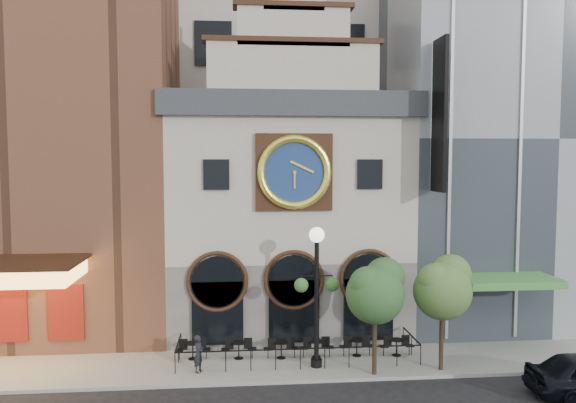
# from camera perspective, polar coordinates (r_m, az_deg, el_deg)

# --- Properties ---
(ground) EXTENTS (120.00, 120.00, 0.00)m
(ground) POSITION_cam_1_polar(r_m,az_deg,el_deg) (24.07, 1.60, -18.03)
(ground) COLOR black
(ground) RESTS_ON ground
(sidewalk) EXTENTS (44.00, 5.00, 0.15)m
(sidewalk) POSITION_cam_1_polar(r_m,az_deg,el_deg) (26.35, 0.93, -15.83)
(sidewalk) COLOR gray
(sidewalk) RESTS_ON ground
(clock_building) EXTENTS (12.60, 8.78, 18.65)m
(clock_building) POSITION_cam_1_polar(r_m,az_deg,el_deg) (30.15, -0.14, -0.38)
(clock_building) COLOR #605E5B
(clock_building) RESTS_ON ground
(theater_building) EXTENTS (14.00, 15.60, 25.00)m
(theater_building) POSITION_cam_1_polar(r_m,az_deg,el_deg) (33.87, -23.32, 9.81)
(theater_building) COLOR brown
(theater_building) RESTS_ON ground
(retail_building) EXTENTS (14.00, 14.40, 20.00)m
(retail_building) POSITION_cam_1_polar(r_m,az_deg,el_deg) (35.72, 20.88, 5.61)
(retail_building) COLOR gray
(retail_building) RESTS_ON ground
(office_tower) EXTENTS (20.00, 16.00, 40.00)m
(office_tower) POSITION_cam_1_polar(r_m,az_deg,el_deg) (43.57, -1.64, 18.71)
(office_tower) COLOR beige
(office_tower) RESTS_ON ground
(cafe_railing) EXTENTS (10.60, 2.60, 0.90)m
(cafe_railing) POSITION_cam_1_polar(r_m,az_deg,el_deg) (26.18, 0.93, -14.75)
(cafe_railing) COLOR black
(cafe_railing) RESTS_ON sidewalk
(bistro_0) EXTENTS (1.58, 0.68, 0.90)m
(bistro_0) POSITION_cam_1_polar(r_m,az_deg,el_deg) (26.45, -9.65, -14.58)
(bistro_0) COLOR black
(bistro_0) RESTS_ON sidewalk
(bistro_1) EXTENTS (1.58, 0.68, 0.90)m
(bistro_1) POSITION_cam_1_polar(r_m,az_deg,el_deg) (26.26, -5.02, -14.67)
(bistro_1) COLOR black
(bistro_1) RESTS_ON sidewalk
(bistro_2) EXTENTS (1.58, 0.68, 0.90)m
(bistro_2) POSITION_cam_1_polar(r_m,az_deg,el_deg) (26.22, -0.69, -14.69)
(bistro_2) COLOR black
(bistro_2) RESTS_ON sidewalk
(bistro_3) EXTENTS (1.58, 0.68, 0.90)m
(bistro_3) POSITION_cam_1_polar(r_m,az_deg,el_deg) (26.38, 2.91, -14.57)
(bistro_3) COLOR black
(bistro_3) RESTS_ON sidewalk
(bistro_4) EXTENTS (1.58, 0.68, 0.90)m
(bistro_4) POSITION_cam_1_polar(r_m,az_deg,el_deg) (26.71, 7.00, -14.36)
(bistro_4) COLOR black
(bistro_4) RESTS_ON sidewalk
(bistro_5) EXTENTS (1.58, 0.68, 0.90)m
(bistro_5) POSITION_cam_1_polar(r_m,az_deg,el_deg) (27.02, 10.96, -14.18)
(bistro_5) COLOR black
(bistro_5) RESTS_ON sidewalk
(pedestrian) EXTENTS (0.57, 0.68, 1.59)m
(pedestrian) POSITION_cam_1_polar(r_m,az_deg,el_deg) (24.85, -9.06, -15.02)
(pedestrian) COLOR black
(pedestrian) RESTS_ON sidewalk
(lamppost) EXTENTS (1.95, 0.67, 6.11)m
(lamppost) POSITION_cam_1_polar(r_m,az_deg,el_deg) (24.37, 2.93, -8.06)
(lamppost) COLOR black
(lamppost) RESTS_ON sidewalk
(tree_left) EXTENTS (2.54, 2.44, 4.89)m
(tree_left) POSITION_cam_1_polar(r_m,az_deg,el_deg) (23.87, 8.93, -8.84)
(tree_left) COLOR #382619
(tree_left) RESTS_ON sidewalk
(tree_right) EXTENTS (2.56, 2.47, 4.94)m
(tree_right) POSITION_cam_1_polar(r_m,az_deg,el_deg) (24.97, 15.49, -8.29)
(tree_right) COLOR #382619
(tree_right) RESTS_ON sidewalk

